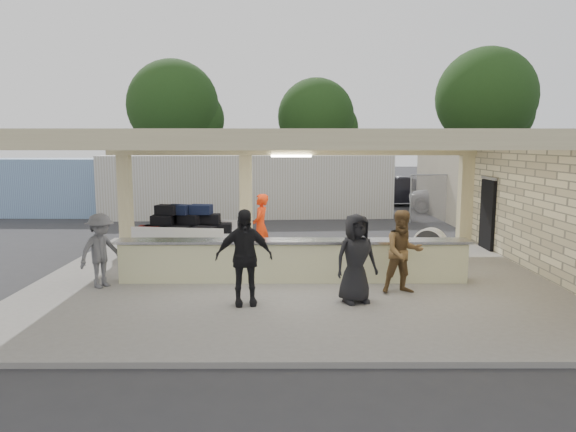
{
  "coord_description": "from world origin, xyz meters",
  "views": [
    {
      "loc": [
        -0.15,
        -12.17,
        3.3
      ],
      "look_at": [
        -0.12,
        1.0,
        1.42
      ],
      "focal_mm": 32.0,
      "sensor_mm": 36.0,
      "label": 1
    }
  ],
  "objects_px": {
    "baggage_counter": "(293,261)",
    "passenger_a": "(403,252)",
    "container_white": "(248,186)",
    "passenger_c": "(101,251)",
    "baggage_handler": "(261,227)",
    "container_blue": "(74,187)",
    "passenger_b": "(244,257)",
    "car_white_a": "(460,199)",
    "passenger_d": "(356,258)",
    "car_white_b": "(528,195)",
    "drum_fan": "(430,245)",
    "car_dark": "(407,191)",
    "luggage_cart": "(185,228)"
  },
  "relations": [
    {
      "from": "baggage_counter",
      "to": "passenger_a",
      "type": "height_order",
      "value": "passenger_a"
    },
    {
      "from": "container_white",
      "to": "passenger_c",
      "type": "bearing_deg",
      "value": -105.07
    },
    {
      "from": "passenger_a",
      "to": "passenger_c",
      "type": "height_order",
      "value": "passenger_a"
    },
    {
      "from": "baggage_handler",
      "to": "passenger_a",
      "type": "distance_m",
      "value": 4.57
    },
    {
      "from": "passenger_a",
      "to": "container_blue",
      "type": "relative_size",
      "value": 0.18
    },
    {
      "from": "passenger_b",
      "to": "car_white_a",
      "type": "relative_size",
      "value": 0.42
    },
    {
      "from": "passenger_c",
      "to": "passenger_b",
      "type": "bearing_deg",
      "value": -76.41
    },
    {
      "from": "baggage_counter",
      "to": "car_white_a",
      "type": "relative_size",
      "value": 1.79
    },
    {
      "from": "passenger_b",
      "to": "container_white",
      "type": "bearing_deg",
      "value": 84.58
    },
    {
      "from": "baggage_counter",
      "to": "passenger_a",
      "type": "distance_m",
      "value": 2.56
    },
    {
      "from": "baggage_handler",
      "to": "car_white_a",
      "type": "distance_m",
      "value": 13.65
    },
    {
      "from": "passenger_a",
      "to": "container_blue",
      "type": "height_order",
      "value": "container_blue"
    },
    {
      "from": "passenger_d",
      "to": "car_white_b",
      "type": "xyz_separation_m",
      "value": [
        10.33,
        14.66,
        -0.2
      ]
    },
    {
      "from": "passenger_b",
      "to": "car_white_b",
      "type": "relative_size",
      "value": 0.38
    },
    {
      "from": "drum_fan",
      "to": "passenger_d",
      "type": "bearing_deg",
      "value": -90.49
    },
    {
      "from": "car_dark",
      "to": "passenger_d",
      "type": "bearing_deg",
      "value": 159.28
    },
    {
      "from": "passenger_c",
      "to": "passenger_d",
      "type": "distance_m",
      "value": 5.63
    },
    {
      "from": "passenger_a",
      "to": "passenger_d",
      "type": "distance_m",
      "value": 1.27
    },
    {
      "from": "container_white",
      "to": "container_blue",
      "type": "relative_size",
      "value": 1.28
    },
    {
      "from": "car_white_b",
      "to": "container_white",
      "type": "distance_m",
      "value": 13.59
    },
    {
      "from": "luggage_cart",
      "to": "passenger_a",
      "type": "bearing_deg",
      "value": -25.51
    },
    {
      "from": "drum_fan",
      "to": "passenger_b",
      "type": "distance_m",
      "value": 5.79
    },
    {
      "from": "baggage_counter",
      "to": "passenger_d",
      "type": "distance_m",
      "value": 2.07
    },
    {
      "from": "baggage_counter",
      "to": "passenger_d",
      "type": "bearing_deg",
      "value": -52.31
    },
    {
      "from": "passenger_a",
      "to": "car_white_a",
      "type": "bearing_deg",
      "value": 59.27
    },
    {
      "from": "passenger_d",
      "to": "car_white_a",
      "type": "xyz_separation_m",
      "value": [
        6.88,
        14.16,
        -0.35
      ]
    },
    {
      "from": "passenger_b",
      "to": "passenger_c",
      "type": "bearing_deg",
      "value": 149.8
    },
    {
      "from": "passenger_d",
      "to": "baggage_handler",
      "type": "bearing_deg",
      "value": 99.15
    },
    {
      "from": "drum_fan",
      "to": "baggage_handler",
      "type": "distance_m",
      "value": 4.59
    },
    {
      "from": "car_dark",
      "to": "baggage_handler",
      "type": "bearing_deg",
      "value": 147.25
    },
    {
      "from": "drum_fan",
      "to": "car_white_b",
      "type": "height_order",
      "value": "car_white_b"
    },
    {
      "from": "baggage_counter",
      "to": "passenger_c",
      "type": "relative_size",
      "value": 4.94
    },
    {
      "from": "passenger_b",
      "to": "passenger_c",
      "type": "relative_size",
      "value": 1.16
    },
    {
      "from": "baggage_handler",
      "to": "passenger_c",
      "type": "bearing_deg",
      "value": -38.71
    },
    {
      "from": "passenger_a",
      "to": "container_white",
      "type": "relative_size",
      "value": 0.14
    },
    {
      "from": "passenger_b",
      "to": "drum_fan",
      "type": "bearing_deg",
      "value": 26.94
    },
    {
      "from": "drum_fan",
      "to": "passenger_b",
      "type": "xyz_separation_m",
      "value": [
        -4.65,
        -3.42,
        0.44
      ]
    },
    {
      "from": "car_dark",
      "to": "container_blue",
      "type": "xyz_separation_m",
      "value": [
        -16.16,
        -3.7,
        0.53
      ]
    },
    {
      "from": "passenger_a",
      "to": "car_white_a",
      "type": "height_order",
      "value": "passenger_a"
    },
    {
      "from": "baggage_counter",
      "to": "baggage_handler",
      "type": "height_order",
      "value": "baggage_handler"
    },
    {
      "from": "passenger_c",
      "to": "car_white_a",
      "type": "distance_m",
      "value": 18.01
    },
    {
      "from": "baggage_counter",
      "to": "baggage_handler",
      "type": "bearing_deg",
      "value": 110.69
    },
    {
      "from": "baggage_handler",
      "to": "container_blue",
      "type": "bearing_deg",
      "value": -124.35
    },
    {
      "from": "car_white_b",
      "to": "container_white",
      "type": "relative_size",
      "value": 0.4
    },
    {
      "from": "drum_fan",
      "to": "baggage_counter",
      "type": "bearing_deg",
      "value": -119.57
    },
    {
      "from": "passenger_c",
      "to": "luggage_cart",
      "type": "bearing_deg",
      "value": 11.94
    },
    {
      "from": "passenger_b",
      "to": "car_white_b",
      "type": "xyz_separation_m",
      "value": [
        12.57,
        14.8,
        -0.26
      ]
    },
    {
      "from": "baggage_handler",
      "to": "car_dark",
      "type": "bearing_deg",
      "value": 163.67
    },
    {
      "from": "passenger_b",
      "to": "container_blue",
      "type": "bearing_deg",
      "value": 114.04
    },
    {
      "from": "passenger_c",
      "to": "passenger_d",
      "type": "bearing_deg",
      "value": -66.92
    }
  ]
}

